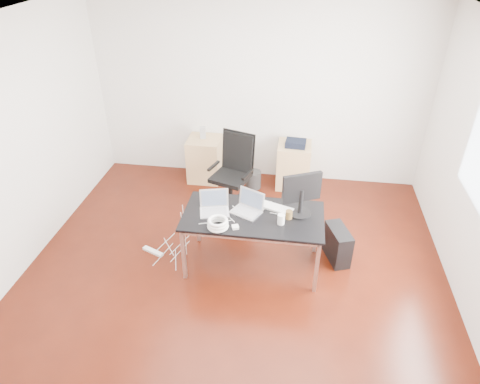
# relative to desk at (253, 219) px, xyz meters

# --- Properties ---
(room_shell) EXTENTS (5.00, 5.00, 5.00)m
(room_shell) POSITION_rel_desk_xyz_m (-0.16, -0.27, 0.73)
(room_shell) COLOR #350E06
(room_shell) RESTS_ON ground
(desk) EXTENTS (1.60, 0.80, 0.73)m
(desk) POSITION_rel_desk_xyz_m (0.00, 0.00, 0.00)
(desk) COLOR black
(desk) RESTS_ON ground
(office_chair) EXTENTS (0.60, 0.62, 1.08)m
(office_chair) POSITION_rel_desk_xyz_m (-0.44, 1.27, -0.07)
(office_chair) COLOR black
(office_chair) RESTS_ON ground
(filing_cabinet_left) EXTENTS (0.50, 0.50, 0.70)m
(filing_cabinet_left) POSITION_rel_desk_xyz_m (-1.01, 1.96, -0.33)
(filing_cabinet_left) COLOR tan
(filing_cabinet_left) RESTS_ON ground
(filing_cabinet_right) EXTENTS (0.50, 0.50, 0.70)m
(filing_cabinet_right) POSITION_rel_desk_xyz_m (0.40, 1.96, -0.33)
(filing_cabinet_right) COLOR tan
(filing_cabinet_right) RESTS_ON ground
(pc_tower) EXTENTS (0.34, 0.49, 0.44)m
(pc_tower) POSITION_rel_desk_xyz_m (1.02, 0.25, -0.46)
(pc_tower) COLOR black
(pc_tower) RESTS_ON ground
(wastebasket) EXTENTS (0.28, 0.28, 0.28)m
(wastebasket) POSITION_rel_desk_xyz_m (-0.20, 1.78, -0.54)
(wastebasket) COLOR black
(wastebasket) RESTS_ON ground
(power_strip) EXTENTS (0.30, 0.18, 0.04)m
(power_strip) POSITION_rel_desk_xyz_m (-1.27, 0.02, -0.66)
(power_strip) COLOR white
(power_strip) RESTS_ON ground
(laptop_left) EXTENTS (0.38, 0.33, 0.23)m
(laptop_left) POSITION_rel_desk_xyz_m (-0.45, 0.02, 0.11)
(laptop_left) COLOR silver
(laptop_left) RESTS_ON desk
(laptop_right) EXTENTS (0.41, 0.37, 0.23)m
(laptop_right) POSITION_rel_desk_xyz_m (-0.07, 0.07, 0.11)
(laptop_right) COLOR silver
(laptop_right) RESTS_ON desk
(monitor) EXTENTS (0.43, 0.26, 0.51)m
(monitor) POSITION_rel_desk_xyz_m (0.52, 0.12, 0.34)
(monitor) COLOR black
(monitor) RESTS_ON desk
(keyboard) EXTENTS (0.46, 0.28, 0.02)m
(keyboard) POSITION_rel_desk_xyz_m (0.23, 0.18, 0.06)
(keyboard) COLOR white
(keyboard) RESTS_ON desk
(cup_white) EXTENTS (0.08, 0.08, 0.12)m
(cup_white) POSITION_rel_desk_xyz_m (0.32, -0.12, 0.11)
(cup_white) COLOR white
(cup_white) RESTS_ON desk
(cup_brown) EXTENTS (0.09, 0.09, 0.10)m
(cup_brown) POSITION_rel_desk_xyz_m (0.40, -0.00, 0.10)
(cup_brown) COLOR brown
(cup_brown) RESTS_ON desk
(cable_coil) EXTENTS (0.24, 0.24, 0.11)m
(cable_coil) POSITION_rel_desk_xyz_m (-0.35, -0.28, 0.11)
(cable_coil) COLOR white
(cable_coil) RESTS_ON desk
(power_adapter) EXTENTS (0.09, 0.09, 0.03)m
(power_adapter) POSITION_rel_desk_xyz_m (-0.16, -0.27, 0.07)
(power_adapter) COLOR white
(power_adapter) RESTS_ON desk
(speaker) EXTENTS (0.10, 0.10, 0.18)m
(speaker) POSITION_rel_desk_xyz_m (-1.03, 1.99, 0.11)
(speaker) COLOR #9E9E9E
(speaker) RESTS_ON filing_cabinet_left
(navy_garment) EXTENTS (0.32, 0.26, 0.09)m
(navy_garment) POSITION_rel_desk_xyz_m (0.41, 1.92, 0.07)
(navy_garment) COLOR black
(navy_garment) RESTS_ON filing_cabinet_right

